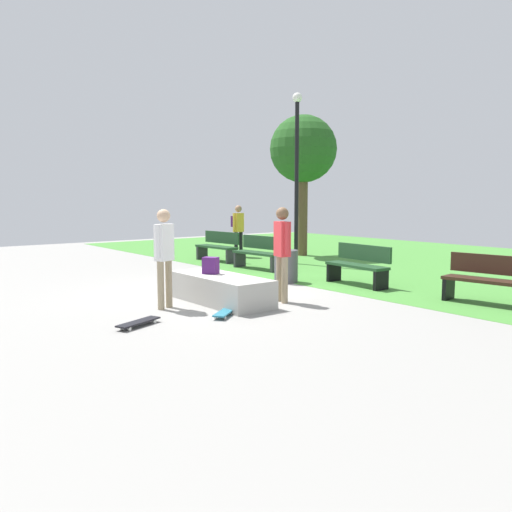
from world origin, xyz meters
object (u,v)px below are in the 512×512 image
object	(u,v)px
trash_bin	(286,266)
pedestrian_with_backpack	(238,226)
backpack_on_ledge	(211,265)
skateboard_spare	(138,322)
lamp_post	(297,163)
skater_performing_trick	(164,250)
park_bench_near_path	(359,264)
park_bench_far_right	(218,246)
park_bench_far_left	(259,252)
skateboard_by_ledge	(225,312)
tree_leaning_ash	(303,151)
skater_watching	(282,246)
park_bench_by_oak	(489,279)
concrete_ledge	(221,289)

from	to	relation	value
trash_bin	pedestrian_with_backpack	distance (m)	5.49
backpack_on_ledge	skateboard_spare	bearing A→B (deg)	-93.68
lamp_post	trash_bin	distance (m)	4.33
skater_performing_trick	pedestrian_with_backpack	bearing A→B (deg)	134.66
skateboard_spare	park_bench_near_path	xyz separation A→B (m)	(-0.44, 5.58, 0.42)
park_bench_far_right	park_bench_far_left	xyz separation A→B (m)	(2.22, -0.14, 0.00)
skateboard_by_ledge	pedestrian_with_backpack	size ratio (longest dim) A/B	0.44
skater_performing_trick	tree_leaning_ash	bearing A→B (deg)	121.41
park_bench_far_left	trash_bin	bearing A→B (deg)	-23.03
lamp_post	skater_performing_trick	bearing A→B (deg)	-62.16
skater_watching	park_bench_far_left	distance (m)	4.62
skater_watching	tree_leaning_ash	size ratio (longest dim) A/B	0.38
skater_performing_trick	skateboard_by_ledge	size ratio (longest dim) A/B	2.33
backpack_on_ledge	skater_watching	xyz separation A→B (m)	(0.98, 0.96, 0.38)
pedestrian_with_backpack	park_bench_far_left	bearing A→B (deg)	-25.56
skateboard_by_ledge	skateboard_spare	size ratio (longest dim) A/B	0.93
park_bench_by_oak	lamp_post	xyz separation A→B (m)	(-6.63, 1.27, 2.48)
park_bench_by_oak	tree_leaning_ash	bearing A→B (deg)	159.96
skater_watching	tree_leaning_ash	bearing A→B (deg)	134.06
skateboard_by_ledge	park_bench_far_right	size ratio (longest dim) A/B	0.46
skateboard_spare	trash_bin	size ratio (longest dim) A/B	1.08
tree_leaning_ash	trash_bin	world-z (taller)	tree_leaning_ash
park_bench_far_left	lamp_post	xyz separation A→B (m)	(-0.26, 1.60, 2.48)
concrete_ledge	pedestrian_with_backpack	distance (m)	7.72
tree_leaning_ash	skateboard_by_ledge	bearing A→B (deg)	-51.04
park_bench_far_right	trash_bin	distance (m)	4.49
lamp_post	park_bench_far_left	bearing A→B (deg)	-80.88
skateboard_spare	lamp_post	size ratio (longest dim) A/B	0.16
pedestrian_with_backpack	skateboard_by_ledge	bearing A→B (deg)	-37.68
park_bench_far_left	tree_leaning_ash	size ratio (longest dim) A/B	0.35
park_bench_near_path	tree_leaning_ash	xyz separation A→B (m)	(-5.27, 3.22, 3.04)
tree_leaning_ash	pedestrian_with_backpack	bearing A→B (deg)	-117.37
park_bench_far_left	lamp_post	world-z (taller)	lamp_post
park_bench_far_left	skateboard_by_ledge	bearing A→B (deg)	-44.25
skater_watching	park_bench_near_path	distance (m)	2.70
skater_watching	trash_bin	bearing A→B (deg)	136.59
skateboard_by_ledge	pedestrian_with_backpack	distance (m)	8.83
skater_performing_trick	lamp_post	distance (m)	7.19
park_bench_by_oak	park_bench_far_left	xyz separation A→B (m)	(-6.37, -0.33, 0.00)
park_bench_near_path	pedestrian_with_backpack	size ratio (longest dim) A/B	0.95
concrete_ledge	skater_performing_trick	distance (m)	1.34
backpack_on_ledge	park_bench_near_path	bearing A→B (deg)	49.49
skateboard_spare	park_bench_far_left	bearing A→B (deg)	125.41
park_bench_by_oak	trash_bin	bearing A→B (deg)	-163.63
skater_watching	park_bench_far_right	distance (m)	6.64
skater_watching	skater_performing_trick	bearing A→B (deg)	-113.13
park_bench_near_path	park_bench_far_right	bearing A→B (deg)	179.51
park_bench_by_oak	park_bench_far_right	bearing A→B (deg)	-178.73
park_bench_far_right	lamp_post	distance (m)	3.48
skateboard_spare	tree_leaning_ash	world-z (taller)	tree_leaning_ash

